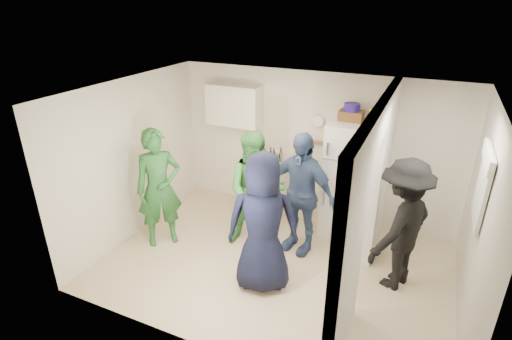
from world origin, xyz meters
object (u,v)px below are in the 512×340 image
at_px(yellow_cup_stack_top, 372,117).
at_px(person_nook, 401,225).
at_px(stove, 264,189).
at_px(person_navy, 263,224).
at_px(blue_bowl, 352,107).
at_px(person_green_center, 256,191).
at_px(person_green_left, 159,188).
at_px(wicker_basket, 351,116).
at_px(person_denim, 300,193).
at_px(fridge, 351,179).

height_order(yellow_cup_stack_top, person_nook, yellow_cup_stack_top).
xyz_separation_m(stove, person_navy, (0.77, -1.83, 0.50)).
distance_m(blue_bowl, person_green_center, 1.88).
bearing_deg(person_nook, blue_bowl, -113.60).
distance_m(person_green_left, person_nook, 3.46).
distance_m(stove, person_navy, 2.05).
xyz_separation_m(yellow_cup_stack_top, person_nook, (0.65, -0.94, -1.09)).
distance_m(yellow_cup_stack_top, person_nook, 1.58).
distance_m(wicker_basket, person_denim, 1.39).
relative_size(blue_bowl, yellow_cup_stack_top, 0.96).
xyz_separation_m(wicker_basket, person_navy, (-0.62, -1.85, -0.99)).
height_order(fridge, blue_bowl, blue_bowl).
xyz_separation_m(stove, person_denim, (0.92, -0.83, 0.49)).
xyz_separation_m(person_green_left, person_nook, (3.43, 0.46, -0.03)).
distance_m(blue_bowl, person_nook, 1.87).
bearing_deg(person_green_center, person_nook, -24.64).
distance_m(yellow_cup_stack_top, person_navy, 2.21).
bearing_deg(blue_bowl, stove, -179.17).
bearing_deg(blue_bowl, fridge, -26.57).
xyz_separation_m(fridge, person_green_left, (-2.55, -1.50, -0.00)).
distance_m(yellow_cup_stack_top, person_green_center, 1.98).
bearing_deg(person_green_center, person_navy, -82.26).
bearing_deg(fridge, person_green_left, -149.56).
bearing_deg(yellow_cup_stack_top, blue_bowl, 154.89).
relative_size(yellow_cup_stack_top, person_green_left, 0.13).
relative_size(yellow_cup_stack_top, person_green_center, 0.14).
bearing_deg(person_navy, person_nook, -176.10).
bearing_deg(person_navy, wicker_basket, -130.22).
relative_size(fridge, wicker_basket, 5.33).
distance_m(stove, person_green_left, 1.93).
bearing_deg(person_green_left, stove, 8.61).
distance_m(blue_bowl, person_green_left, 3.12).
distance_m(person_green_center, person_denim, 0.66).
xyz_separation_m(stove, person_green_center, (0.28, -0.96, 0.46)).
relative_size(wicker_basket, blue_bowl, 1.46).
bearing_deg(person_navy, person_green_center, -82.39).
relative_size(stove, person_nook, 0.50).
height_order(fridge, person_green_center, fridge).
relative_size(person_green_left, person_nook, 1.03).
xyz_separation_m(fridge, yellow_cup_stack_top, (0.22, -0.10, 1.06)).
relative_size(blue_bowl, person_denim, 0.13).
xyz_separation_m(stove, yellow_cup_stack_top, (1.71, -0.13, 1.54)).
bearing_deg(person_nook, fridge, -115.34).
xyz_separation_m(person_green_center, person_navy, (0.49, -0.87, 0.04)).
xyz_separation_m(yellow_cup_stack_top, person_green_center, (-1.43, -0.83, -1.08)).
distance_m(wicker_basket, blue_bowl, 0.13).
height_order(yellow_cup_stack_top, person_denim, yellow_cup_stack_top).
bearing_deg(person_green_center, person_denim, -10.05).
relative_size(blue_bowl, person_nook, 0.13).
bearing_deg(fridge, wicker_basket, 153.43).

